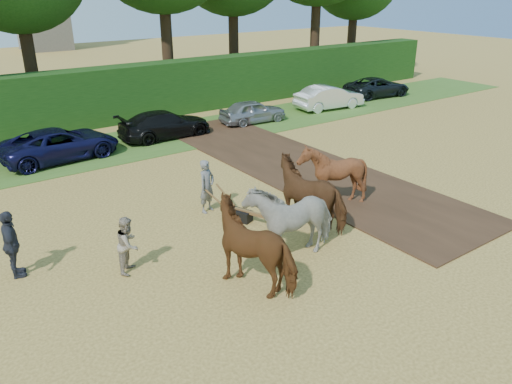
% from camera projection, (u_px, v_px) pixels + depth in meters
% --- Properties ---
extents(ground, '(120.00, 120.00, 0.00)m').
position_uv_depth(ground, '(409.00, 240.00, 14.96)').
color(ground, gold).
rests_on(ground, ground).
extents(earth_strip, '(4.50, 17.00, 0.05)m').
position_uv_depth(earth_strip, '(297.00, 166.00, 20.99)').
color(earth_strip, '#472D1C').
rests_on(earth_strip, ground).
extents(grass_verge, '(50.00, 5.00, 0.03)m').
position_uv_depth(grass_verge, '(185.00, 134.00, 25.41)').
color(grass_verge, '#38601E').
rests_on(grass_verge, ground).
extents(hedgerow, '(46.00, 1.60, 3.00)m').
position_uv_depth(hedgerow, '(146.00, 91.00, 28.20)').
color(hedgerow, '#14380F').
rests_on(hedgerow, ground).
extents(spectator_near, '(0.95, 0.96, 1.57)m').
position_uv_depth(spectator_near, '(128.00, 244.00, 13.08)').
color(spectator_near, '#B8A791').
rests_on(spectator_near, ground).
extents(spectator_far, '(0.61, 1.14, 1.85)m').
position_uv_depth(spectator_far, '(11.00, 245.00, 12.76)').
color(spectator_far, '#252731').
rests_on(spectator_far, ground).
extents(plough_team, '(7.20, 6.22, 2.17)m').
position_uv_depth(plough_team, '(299.00, 204.00, 14.79)').
color(plough_team, '#5B2F16').
rests_on(plough_team, ground).
extents(parked_cars, '(35.94, 3.59, 1.44)m').
position_uv_depth(parked_cars, '(207.00, 117.00, 25.96)').
color(parked_cars, silver).
rests_on(parked_cars, ground).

